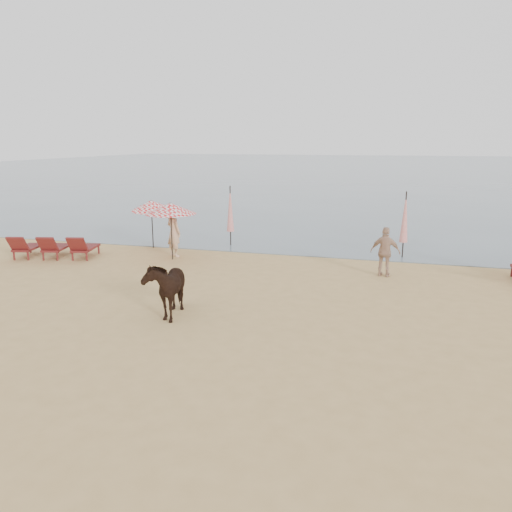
{
  "coord_description": "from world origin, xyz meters",
  "views": [
    {
      "loc": [
        3.98,
        -9.17,
        4.52
      ],
      "look_at": [
        0.0,
        5.0,
        1.1
      ],
      "focal_mm": 35.0,
      "sensor_mm": 36.0,
      "label": 1
    }
  ],
  "objects": [
    {
      "name": "umbrella_closed_left",
      "position": [
        -2.9,
        11.19,
        1.61
      ],
      "size": [
        0.32,
        0.32,
        2.62
      ],
      "rotation": [
        0.0,
        0.0,
        -0.3
      ],
      "color": "black",
      "rests_on": "ground"
    },
    {
      "name": "sea",
      "position": [
        0.0,
        80.0,
        0.0
      ],
      "size": [
        160.0,
        140.0,
        0.06
      ],
      "primitive_type": "cube",
      "color": "#51606B",
      "rests_on": "ground"
    },
    {
      "name": "cow",
      "position": [
        -1.69,
        2.28,
        0.78
      ],
      "size": [
        1.22,
        1.98,
        1.55
      ],
      "primitive_type": "imported",
      "rotation": [
        0.0,
        0.0,
        0.22
      ],
      "color": "black",
      "rests_on": "ground"
    },
    {
      "name": "beachgoer_right_b",
      "position": [
        3.75,
        7.82,
        0.85
      ],
      "size": [
        1.04,
        0.55,
        1.7
      ],
      "primitive_type": "imported",
      "rotation": [
        0.0,
        0.0,
        3.0
      ],
      "color": "tan",
      "rests_on": "ground"
    },
    {
      "name": "beachgoer_left",
      "position": [
        -4.4,
        8.62,
        0.97
      ],
      "size": [
        0.84,
        0.74,
        1.94
      ],
      "primitive_type": "imported",
      "rotation": [
        0.0,
        0.0,
        2.65
      ],
      "color": "tan",
      "rests_on": "ground"
    },
    {
      "name": "ground",
      "position": [
        0.0,
        0.0,
        0.0
      ],
      "size": [
        120.0,
        120.0,
        0.0
      ],
      "primitive_type": "plane",
      "color": "tan",
      "rests_on": "ground"
    },
    {
      "name": "umbrella_open_left_a",
      "position": [
        -4.26,
        8.13,
        1.99
      ],
      "size": [
        1.95,
        1.95,
        2.21
      ],
      "rotation": [
        0.0,
        0.0,
        0.29
      ],
      "color": "black",
      "rests_on": "ground"
    },
    {
      "name": "umbrella_closed_right",
      "position": [
        4.36,
        10.78,
        1.61
      ],
      "size": [
        0.32,
        0.32,
        2.62
      ],
      "rotation": [
        0.0,
        0.0,
        -0.42
      ],
      "color": "black",
      "rests_on": "ground"
    },
    {
      "name": "umbrella_open_left_b",
      "position": [
        -5.98,
        9.89,
        1.84
      ],
      "size": [
        1.67,
        1.7,
        2.13
      ],
      "rotation": [
        0.0,
        0.0,
        -0.15
      ],
      "color": "black",
      "rests_on": "ground"
    },
    {
      "name": "lounger_cluster_left",
      "position": [
        -8.8,
        7.08,
        0.46
      ],
      "size": [
        3.3,
        2.39,
        0.66
      ],
      "rotation": [
        0.0,
        0.0,
        0.23
      ],
      "color": "maroon",
      "rests_on": "ground"
    }
  ]
}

